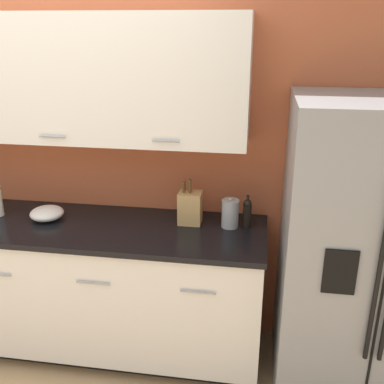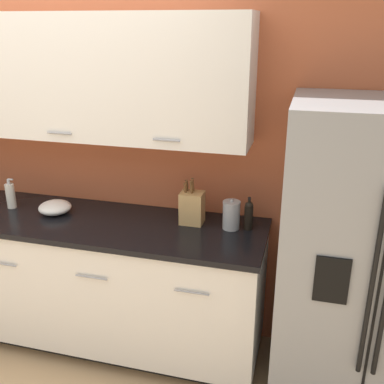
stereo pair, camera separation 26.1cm
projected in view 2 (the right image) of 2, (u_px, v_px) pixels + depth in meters
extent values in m
cube|color=#BC5B38|center=(65.00, 145.00, 3.12)|extent=(10.00, 0.05, 2.60)
cube|color=white|center=(69.00, 77.00, 2.74)|extent=(2.25, 0.32, 0.74)
cylinder|color=#99999E|center=(59.00, 133.00, 2.69)|extent=(0.16, 0.01, 0.01)
cylinder|color=#99999E|center=(166.00, 140.00, 2.53)|extent=(0.16, 0.01, 0.01)
cube|color=black|center=(84.00, 326.00, 3.24)|extent=(2.47, 0.54, 0.09)
cube|color=white|center=(75.00, 275.00, 3.05)|extent=(2.51, 0.62, 0.80)
cube|color=black|center=(69.00, 220.00, 2.89)|extent=(2.54, 0.64, 0.03)
cylinder|color=#99999E|center=(2.00, 264.00, 2.75)|extent=(0.20, 0.01, 0.01)
cylinder|color=#99999E|center=(91.00, 277.00, 2.61)|extent=(0.20, 0.01, 0.01)
cylinder|color=#99999E|center=(192.00, 293.00, 2.46)|extent=(0.20, 0.01, 0.01)
cube|color=gray|center=(369.00, 264.00, 2.42)|extent=(0.94, 0.73, 1.75)
cube|color=black|center=(377.00, 303.00, 2.09)|extent=(0.01, 0.01, 1.72)
cylinder|color=black|center=(372.00, 287.00, 2.05)|extent=(0.02, 0.02, 0.96)
cube|color=black|center=(332.00, 280.00, 2.11)|extent=(0.16, 0.01, 0.24)
cube|color=tan|center=(192.00, 208.00, 2.77)|extent=(0.14, 0.12, 0.20)
cylinder|color=brown|center=(187.00, 186.00, 2.75)|extent=(0.02, 0.03, 0.07)
cylinder|color=brown|center=(185.00, 188.00, 2.72)|extent=(0.01, 0.03, 0.07)
cylinder|color=brown|center=(193.00, 185.00, 2.74)|extent=(0.01, 0.03, 0.09)
cylinder|color=brown|center=(191.00, 187.00, 2.71)|extent=(0.02, 0.03, 0.09)
cylinder|color=silver|center=(11.00, 196.00, 3.01)|extent=(0.06, 0.06, 0.17)
cylinder|color=#B2B2B5|center=(8.00, 182.00, 2.98)|extent=(0.02, 0.02, 0.04)
cylinder|color=#B2B2B5|center=(10.00, 179.00, 2.97)|extent=(0.04, 0.01, 0.01)
cylinder|color=black|center=(248.00, 218.00, 2.70)|extent=(0.05, 0.05, 0.14)
sphere|color=black|center=(249.00, 206.00, 2.67)|extent=(0.05, 0.05, 0.05)
cylinder|color=black|center=(249.00, 203.00, 2.66)|extent=(0.02, 0.02, 0.05)
cylinder|color=black|center=(249.00, 198.00, 2.65)|extent=(0.02, 0.02, 0.01)
cylinder|color=#A3A3A5|center=(231.00, 216.00, 2.70)|extent=(0.10, 0.10, 0.16)
cylinder|color=#A3A3A5|center=(232.00, 202.00, 2.67)|extent=(0.11, 0.11, 0.01)
sphere|color=#A3A3A5|center=(232.00, 201.00, 2.67)|extent=(0.02, 0.02, 0.02)
ellipsoid|color=white|center=(55.00, 207.00, 2.94)|extent=(0.21, 0.21, 0.08)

